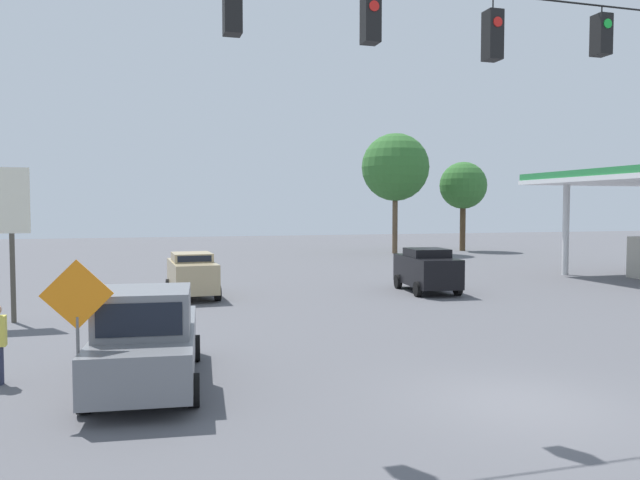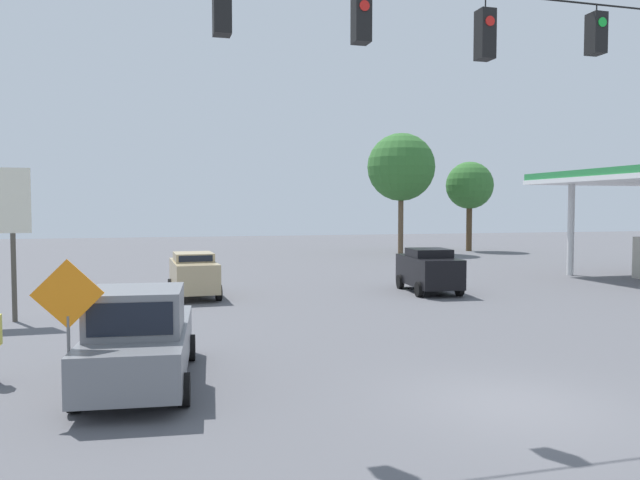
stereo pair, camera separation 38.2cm
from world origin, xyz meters
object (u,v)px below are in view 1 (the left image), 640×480
object	(u,v)px
sedan_black_oncoming_far	(427,269)
traffic_cone_nearest	(125,372)
pickup_truck_grey_parked_shoulder	(147,340)
tree_horizon_right	(463,186)
overhead_signal_span	(489,110)
traffic_cone_second	(131,342)
work_zone_sign	(77,307)
sedan_tan_withflow_far	(192,274)
traffic_cone_third	(127,323)
tree_horizon_left	(395,167)

from	to	relation	value
sedan_black_oncoming_far	traffic_cone_nearest	bearing A→B (deg)	42.88
pickup_truck_grey_parked_shoulder	sedan_black_oncoming_far	xyz separation A→B (m)	(-12.15, -11.61, 0.03)
sedan_black_oncoming_far	tree_horizon_right	xyz separation A→B (m)	(-14.56, -22.89, 4.57)
overhead_signal_span	sedan_black_oncoming_far	world-z (taller)	overhead_signal_span
traffic_cone_second	work_zone_sign	xyz separation A→B (m)	(0.86, 4.42, 1.64)
sedan_tan_withflow_far	work_zone_sign	xyz separation A→B (m)	(3.22, 14.51, 1.01)
traffic_cone_nearest	traffic_cone_second	world-z (taller)	same
pickup_truck_grey_parked_shoulder	traffic_cone_third	size ratio (longest dim) A/B	8.06
traffic_cone_second	sedan_black_oncoming_far	bearing A→B (deg)	-144.92
traffic_cone_nearest	work_zone_sign	xyz separation A→B (m)	(0.78, 1.52, 1.64)
pickup_truck_grey_parked_shoulder	work_zone_sign	bearing A→B (deg)	52.70
sedan_tan_withflow_far	pickup_truck_grey_parked_shoulder	world-z (taller)	pickup_truck_grey_parked_shoulder
traffic_cone_nearest	tree_horizon_right	size ratio (longest dim) A/B	0.09
sedan_black_oncoming_far	traffic_cone_nearest	distance (m)	17.19
overhead_signal_span	traffic_cone_third	world-z (taller)	overhead_signal_span
pickup_truck_grey_parked_shoulder	sedan_black_oncoming_far	bearing A→B (deg)	-136.31
traffic_cone_second	tree_horizon_right	bearing A→B (deg)	-130.52
traffic_cone_nearest	overhead_signal_span	bearing A→B (deg)	164.64
tree_horizon_right	traffic_cone_nearest	bearing A→B (deg)	51.86
sedan_black_oncoming_far	work_zone_sign	world-z (taller)	work_zone_sign
tree_horizon_right	sedan_black_oncoming_far	bearing A→B (deg)	57.53
pickup_truck_grey_parked_shoulder	tree_horizon_right	bearing A→B (deg)	-127.75
tree_horizon_left	tree_horizon_right	xyz separation A→B (m)	(-6.78, -1.11, -1.40)
tree_horizon_left	sedan_black_oncoming_far	bearing A→B (deg)	70.33
sedan_tan_withflow_far	overhead_signal_span	bearing A→B (deg)	107.88
traffic_cone_nearest	tree_horizon_right	bearing A→B (deg)	-128.14
work_zone_sign	tree_horizon_left	size ratio (longest dim) A/B	0.29
overhead_signal_span	traffic_cone_nearest	distance (m)	9.29
pickup_truck_grey_parked_shoulder	tree_horizon_right	distance (m)	43.87
pickup_truck_grey_parked_shoulder	traffic_cone_nearest	size ratio (longest dim) A/B	8.06
traffic_cone_second	traffic_cone_third	distance (m)	2.71
overhead_signal_span	sedan_tan_withflow_far	world-z (taller)	overhead_signal_span
traffic_cone_nearest	tree_horizon_right	world-z (taller)	tree_horizon_right
tree_horizon_right	traffic_cone_second	bearing A→B (deg)	49.48
traffic_cone_second	tree_horizon_left	xyz separation A→B (m)	(-20.29, -30.56, 6.62)
sedan_tan_withflow_far	sedan_black_oncoming_far	distance (m)	10.24
overhead_signal_span	tree_horizon_left	bearing A→B (deg)	-110.27
traffic_cone_nearest	traffic_cone_second	xyz separation A→B (m)	(-0.08, -2.91, 0.00)
sedan_black_oncoming_far	traffic_cone_second	size ratio (longest dim) A/B	6.16
work_zone_sign	traffic_cone_nearest	bearing A→B (deg)	-117.24
sedan_black_oncoming_far	tree_horizon_left	bearing A→B (deg)	-109.67
overhead_signal_span	traffic_cone_second	size ratio (longest dim) A/B	30.11
traffic_cone_nearest	work_zone_sign	distance (m)	2.36
sedan_tan_withflow_far	work_zone_sign	distance (m)	14.89
overhead_signal_span	pickup_truck_grey_parked_shoulder	world-z (taller)	overhead_signal_span
traffic_cone_second	work_zone_sign	world-z (taller)	work_zone_sign
overhead_signal_span	traffic_cone_nearest	world-z (taller)	overhead_signal_span
pickup_truck_grey_parked_shoulder	overhead_signal_span	bearing A→B (deg)	163.09
overhead_signal_span	traffic_cone_nearest	size ratio (longest dim) A/B	30.11
traffic_cone_third	tree_horizon_left	distance (m)	35.18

